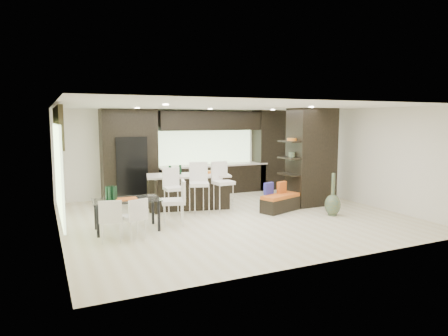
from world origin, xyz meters
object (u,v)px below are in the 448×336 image
chair_end (173,205)px  chair_near (134,220)px  stool_mid (199,193)px  stool_left (173,197)px  stool_right (223,192)px  chair_far (111,222)px  floor_vase (333,194)px  kitchen_island (188,191)px  dining_table (127,215)px  bench (280,203)px

chair_end → chair_near: bearing=136.9°
stool_mid → chair_near: bearing=-126.4°
stool_left → stool_right: size_ratio=0.92×
stool_left → chair_far: bearing=-138.9°
stool_left → chair_far: 2.27m
stool_mid → chair_far: (-2.41, -1.44, -0.13)m
chair_far → chair_end: 1.64m
chair_near → stool_mid: bearing=18.6°
stool_left → stool_right: bearing=0.1°
stool_left → chair_near: (-1.29, -1.46, -0.10)m
stool_mid → stool_right: (0.67, 0.00, -0.00)m
stool_right → floor_vase: size_ratio=0.98×
kitchen_island → chair_far: kitchen_island is taller
dining_table → chair_far: size_ratio=1.78×
dining_table → chair_far: 0.82m
chair_end → stool_left: bearing=-4.3°
bench → chair_near: (-4.01, -0.84, 0.16)m
stool_right → dining_table: size_ratio=0.75×
stool_left → floor_vase: size_ratio=0.90×
bench → chair_near: chair_near is taller
stool_left → stool_mid: (0.67, -0.02, 0.05)m
floor_vase → chair_far: bearing=179.0°
kitchen_island → chair_far: bearing=-124.0°
kitchen_island → chair_near: size_ratio=2.84×
dining_table → chair_near: 0.69m
stool_left → chair_near: size_ratio=1.25×
bench → dining_table: dining_table is taller
bench → chair_far: size_ratio=1.46×
floor_vase → chair_end: 3.98m
stool_left → stool_right: stool_right is taller
kitchen_island → dining_table: bearing=-128.7°
chair_near → chair_far: 0.44m
stool_mid → stool_right: 0.67m
bench → chair_near: size_ratio=1.50×
stool_left → chair_end: bearing=-107.0°
dining_table → stool_left: bearing=34.0°
dining_table → chair_near: (0.00, -0.69, 0.05)m
bench → floor_vase: floor_vase is taller
kitchen_island → chair_near: bearing=-118.3°
chair_end → stool_mid: bearing=-37.3°
kitchen_island → chair_far: (-2.41, -2.25, -0.06)m
stool_right → dining_table: bearing=-169.8°
dining_table → stool_right: bearing=19.0°
stool_mid → chair_far: size_ratio=1.34×
floor_vase → chair_far: size_ratio=1.35×
floor_vase → dining_table: bearing=170.9°
stool_mid → chair_near: 2.44m
kitchen_island → dining_table: kitchen_island is taller
kitchen_island → bench: size_ratio=1.89×
chair_near → bench: bearing=-5.8°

